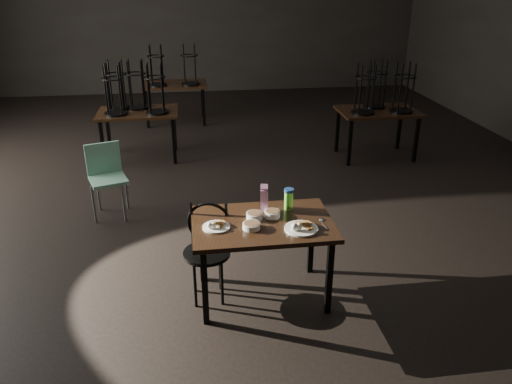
{
  "coord_description": "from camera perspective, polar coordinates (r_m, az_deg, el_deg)",
  "views": [
    {
      "loc": [
        -0.5,
        -6.14,
        2.71
      ],
      "look_at": [
        0.08,
        -2.02,
        0.85
      ],
      "focal_mm": 35.0,
      "sensor_mm": 36.0,
      "label": 1
    }
  ],
  "objects": [
    {
      "name": "bg_table_left",
      "position": [
        7.84,
        -13.61,
        9.33
      ],
      "size": [
        1.2,
        0.8,
        1.48
      ],
      "color": "black",
      "rests_on": "ground"
    },
    {
      "name": "room",
      "position": [
        6.18,
        -4.12,
        20.5
      ],
      "size": [
        12.0,
        12.04,
        3.22
      ],
      "color": "black",
      "rests_on": "ground"
    },
    {
      "name": "bowl_near",
      "position": [
        4.28,
        -0.19,
        -2.7
      ],
      "size": [
        0.14,
        0.14,
        0.06
      ],
      "color": "white",
      "rests_on": "main_table"
    },
    {
      "name": "water_bottle",
      "position": [
        4.43,
        3.76,
        -0.77
      ],
      "size": [
        0.09,
        0.09,
        0.19
      ],
      "color": "#6DDD41",
      "rests_on": "main_table"
    },
    {
      "name": "bowl_far",
      "position": [
        4.32,
        1.87,
        -2.48
      ],
      "size": [
        0.14,
        0.14,
        0.05
      ],
      "color": "white",
      "rests_on": "main_table"
    },
    {
      "name": "spoon",
      "position": [
        4.29,
        7.52,
        -3.22
      ],
      "size": [
        0.05,
        0.21,
        0.01
      ],
      "color": "silver",
      "rests_on": "main_table"
    },
    {
      "name": "juice_carton",
      "position": [
        4.38,
        0.95,
        -0.76
      ],
      "size": [
        0.08,
        0.08,
        0.26
      ],
      "color": "#80175F",
      "rests_on": "main_table"
    },
    {
      "name": "bg_table_far",
      "position": [
        9.68,
        -9.31,
        12.11
      ],
      "size": [
        1.2,
        0.8,
        1.48
      ],
      "color": "black",
      "rests_on": "ground"
    },
    {
      "name": "bg_table_right",
      "position": [
        7.91,
        13.85,
        9.25
      ],
      "size": [
        1.2,
        0.8,
        1.48
      ],
      "color": "black",
      "rests_on": "ground"
    },
    {
      "name": "school_chair",
      "position": [
        6.12,
        -16.71,
        2.06
      ],
      "size": [
        0.51,
        0.51,
        0.86
      ],
      "rotation": [
        0.0,
        0.0,
        0.32
      ],
      "color": "#75B698",
      "rests_on": "ground"
    },
    {
      "name": "bentwood_chair",
      "position": [
        4.4,
        -5.53,
        -5.94
      ],
      "size": [
        0.44,
        0.43,
        0.87
      ],
      "rotation": [
        0.0,
        0.0,
        -0.21
      ],
      "color": "black",
      "rests_on": "ground"
    },
    {
      "name": "bowl_big",
      "position": [
        4.12,
        -0.53,
        -3.87
      ],
      "size": [
        0.15,
        0.15,
        0.05
      ],
      "color": "white",
      "rests_on": "main_table"
    },
    {
      "name": "plate_right",
      "position": [
        4.12,
        5.17,
        -4.01
      ],
      "size": [
        0.28,
        0.28,
        0.09
      ],
      "color": "white",
      "rests_on": "main_table"
    },
    {
      "name": "main_table",
      "position": [
        4.28,
        0.74,
        -4.35
      ],
      "size": [
        1.2,
        0.8,
        0.75
      ],
      "color": "black",
      "rests_on": "ground"
    },
    {
      "name": "plate_left",
      "position": [
        4.15,
        -4.59,
        -3.84
      ],
      "size": [
        0.23,
        0.23,
        0.07
      ],
      "color": "white",
      "rests_on": "main_table"
    }
  ]
}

